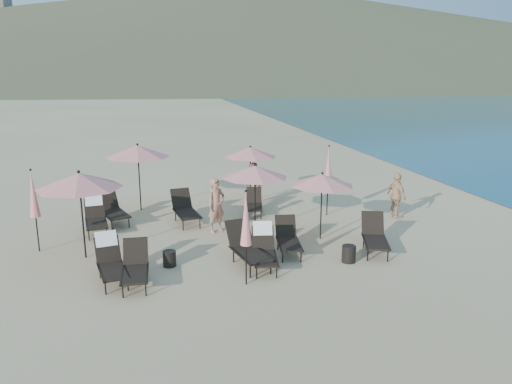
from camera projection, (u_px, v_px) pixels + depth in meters
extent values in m
plane|color=#D6BA8C|center=(276.00, 261.00, 13.80)|extent=(800.00, 800.00, 0.00)
cone|color=brown|center=(242.00, 30.00, 303.77)|extent=(690.00, 690.00, 55.00)
cone|color=brown|center=(409.00, 52.00, 363.22)|extent=(280.00, 280.00, 32.00)
cube|color=beige|center=(64.00, 43.00, 292.43)|extent=(18.00, 16.00, 38.00)
cube|color=black|center=(113.00, 271.00, 12.22)|extent=(0.84, 1.30, 0.05)
cube|color=black|center=(108.00, 249.00, 12.86)|extent=(0.69, 0.56, 0.62)
cylinder|color=black|center=(105.00, 288.00, 11.72)|extent=(0.04, 0.04, 0.34)
cylinder|color=black|center=(100.00, 272.00, 12.63)|extent=(0.04, 0.04, 0.34)
cylinder|color=black|center=(128.00, 284.00, 11.92)|extent=(0.04, 0.04, 0.34)
cylinder|color=black|center=(121.00, 269.00, 12.84)|extent=(0.04, 0.04, 0.34)
cube|color=black|center=(100.00, 272.00, 12.14)|extent=(0.30, 1.33, 0.04)
cube|color=black|center=(125.00, 268.00, 12.38)|extent=(0.30, 1.33, 0.04)
cube|color=white|center=(106.00, 239.00, 12.93)|extent=(0.58, 0.38, 0.37)
cube|color=black|center=(135.00, 274.00, 12.03)|extent=(0.67, 1.23, 0.05)
cube|color=black|center=(136.00, 251.00, 12.73)|extent=(0.64, 0.48, 0.62)
cylinder|color=black|center=(123.00, 291.00, 11.55)|extent=(0.04, 0.04, 0.34)
cylinder|color=black|center=(126.00, 273.00, 12.53)|extent=(0.04, 0.04, 0.34)
cylinder|color=black|center=(146.00, 289.00, 11.64)|extent=(0.04, 0.04, 0.34)
cylinder|color=black|center=(147.00, 272.00, 12.62)|extent=(0.04, 0.04, 0.34)
cube|color=black|center=(122.00, 274.00, 12.02)|extent=(0.09, 1.35, 0.04)
cube|color=black|center=(148.00, 272.00, 12.13)|extent=(0.09, 1.35, 0.04)
cube|color=black|center=(252.00, 255.00, 13.20)|extent=(0.94, 1.44, 0.06)
cube|color=black|center=(239.00, 233.00, 13.91)|extent=(0.77, 0.63, 0.69)
cylinder|color=black|center=(250.00, 271.00, 12.64)|extent=(0.04, 0.04, 0.38)
cylinder|color=black|center=(234.00, 256.00, 13.66)|extent=(0.04, 0.04, 0.38)
cylinder|color=black|center=(271.00, 267.00, 12.87)|extent=(0.04, 0.04, 0.38)
cylinder|color=black|center=(253.00, 253.00, 13.89)|extent=(0.04, 0.04, 0.38)
cube|color=black|center=(239.00, 255.00, 13.11)|extent=(0.33, 1.48, 0.04)
cube|color=black|center=(262.00, 252.00, 13.38)|extent=(0.33, 1.48, 0.04)
cube|color=black|center=(265.00, 259.00, 13.04)|extent=(0.80, 1.26, 0.05)
cube|color=black|center=(263.00, 238.00, 13.74)|extent=(0.67, 0.54, 0.61)
cylinder|color=black|center=(257.00, 273.00, 12.60)|extent=(0.04, 0.04, 0.33)
cylinder|color=black|center=(254.00, 258.00, 13.58)|extent=(0.04, 0.04, 0.33)
cylinder|color=black|center=(277.00, 272.00, 12.63)|extent=(0.04, 0.04, 0.33)
cylinder|color=black|center=(273.00, 257.00, 13.61)|extent=(0.04, 0.04, 0.33)
cube|color=black|center=(254.00, 258.00, 13.07)|extent=(0.26, 1.31, 0.04)
cube|color=black|center=(276.00, 257.00, 13.11)|extent=(0.26, 1.31, 0.04)
cube|color=white|center=(263.00, 228.00, 13.82)|extent=(0.57, 0.36, 0.37)
cube|color=black|center=(289.00, 244.00, 14.08)|extent=(0.77, 1.25, 0.05)
cube|color=black|center=(286.00, 226.00, 14.78)|extent=(0.67, 0.53, 0.61)
cylinder|color=black|center=(283.00, 257.00, 13.63)|extent=(0.04, 0.04, 0.33)
cylinder|color=black|center=(278.00, 244.00, 14.61)|extent=(0.04, 0.04, 0.33)
cylinder|color=black|center=(301.00, 256.00, 13.67)|extent=(0.04, 0.04, 0.33)
cylinder|color=black|center=(295.00, 244.00, 14.65)|extent=(0.04, 0.04, 0.33)
cube|color=black|center=(279.00, 244.00, 14.10)|extent=(0.23, 1.32, 0.04)
cube|color=black|center=(299.00, 243.00, 14.15)|extent=(0.23, 1.32, 0.04)
cube|color=black|center=(376.00, 242.00, 14.19)|extent=(1.02, 1.40, 0.05)
cube|color=black|center=(373.00, 223.00, 14.93)|extent=(0.77, 0.66, 0.65)
cylinder|color=black|center=(368.00, 255.00, 13.76)|extent=(0.04, 0.04, 0.36)
cylinder|color=black|center=(364.00, 242.00, 14.80)|extent=(0.04, 0.04, 0.36)
cylinder|color=black|center=(388.00, 256.00, 13.70)|extent=(0.04, 0.04, 0.36)
cylinder|color=black|center=(382.00, 242.00, 14.74)|extent=(0.04, 0.04, 0.36)
cube|color=black|center=(364.00, 241.00, 14.27)|extent=(0.50, 1.35, 0.04)
cube|color=black|center=(387.00, 242.00, 14.20)|extent=(0.50, 1.35, 0.04)
cube|color=black|center=(97.00, 224.00, 15.89)|extent=(0.78, 1.30, 0.05)
cube|color=black|center=(94.00, 208.00, 16.57)|extent=(0.69, 0.54, 0.63)
cylinder|color=black|center=(89.00, 235.00, 15.38)|extent=(0.04, 0.04, 0.35)
cylinder|color=black|center=(88.00, 225.00, 16.34)|extent=(0.04, 0.04, 0.35)
cylinder|color=black|center=(107.00, 233.00, 15.56)|extent=(0.04, 0.04, 0.35)
cylinder|color=black|center=(104.00, 224.00, 16.52)|extent=(0.04, 0.04, 0.35)
cube|color=black|center=(86.00, 224.00, 15.83)|extent=(0.22, 1.37, 0.04)
cube|color=black|center=(106.00, 222.00, 16.04)|extent=(0.22, 1.37, 0.04)
cube|color=white|center=(94.00, 200.00, 16.64)|extent=(0.58, 0.36, 0.38)
cube|color=black|center=(115.00, 214.00, 16.85)|extent=(1.07, 1.47, 0.06)
cube|color=black|center=(107.00, 199.00, 17.50)|extent=(0.81, 0.69, 0.68)
cylinder|color=black|center=(112.00, 225.00, 16.30)|extent=(0.04, 0.04, 0.37)
cylinder|color=black|center=(102.00, 217.00, 17.23)|extent=(0.04, 0.04, 0.37)
cylinder|color=black|center=(129.00, 223.00, 16.59)|extent=(0.04, 0.04, 0.37)
cylinder|color=black|center=(119.00, 214.00, 17.53)|extent=(0.04, 0.04, 0.37)
cube|color=black|center=(105.00, 215.00, 16.72)|extent=(0.52, 1.42, 0.04)
cube|color=black|center=(124.00, 212.00, 17.06)|extent=(0.52, 1.42, 0.04)
cube|color=black|center=(187.00, 214.00, 16.87)|extent=(0.86, 1.39, 0.05)
cube|color=black|center=(181.00, 199.00, 17.59)|extent=(0.74, 0.59, 0.67)
cylinder|color=black|center=(183.00, 225.00, 16.33)|extent=(0.04, 0.04, 0.37)
cylinder|color=black|center=(176.00, 216.00, 17.34)|extent=(0.04, 0.04, 0.37)
cylinder|color=black|center=(200.00, 223.00, 16.53)|extent=(0.04, 0.04, 0.37)
cylinder|color=black|center=(191.00, 214.00, 17.54)|extent=(0.04, 0.04, 0.37)
cube|color=black|center=(177.00, 214.00, 16.80)|extent=(0.26, 1.46, 0.04)
cube|color=black|center=(196.00, 212.00, 17.04)|extent=(0.26, 1.46, 0.04)
cube|color=black|center=(254.00, 207.00, 17.95)|extent=(0.77, 1.17, 0.04)
cube|color=black|center=(254.00, 195.00, 18.59)|extent=(0.63, 0.52, 0.56)
cylinder|color=black|center=(248.00, 215.00, 17.55)|extent=(0.03, 0.03, 0.31)
cylinder|color=black|center=(248.00, 208.00, 18.45)|extent=(0.03, 0.03, 0.31)
cylinder|color=black|center=(261.00, 215.00, 17.56)|extent=(0.03, 0.03, 0.31)
cylinder|color=black|center=(260.00, 208.00, 18.46)|extent=(0.03, 0.03, 0.31)
cube|color=black|center=(247.00, 207.00, 17.99)|extent=(0.29, 1.20, 0.04)
cube|color=black|center=(262.00, 206.00, 18.00)|extent=(0.29, 1.20, 0.04)
cylinder|color=black|center=(83.00, 218.00, 13.77)|extent=(0.05, 0.05, 2.33)
cone|color=#E38083|center=(79.00, 181.00, 13.52)|extent=(2.33, 2.33, 0.42)
sphere|color=black|center=(78.00, 172.00, 13.46)|extent=(0.09, 0.09, 0.09)
cylinder|color=black|center=(255.00, 201.00, 15.89)|extent=(0.04, 0.04, 2.12)
cone|color=#E38083|center=(255.00, 172.00, 15.66)|extent=(2.12, 2.12, 0.38)
sphere|color=black|center=(255.00, 165.00, 15.61)|extent=(0.08, 0.08, 0.08)
cylinder|color=black|center=(321.00, 208.00, 15.34)|extent=(0.04, 0.04, 1.98)
cone|color=#E38083|center=(322.00, 180.00, 15.12)|extent=(1.98, 1.98, 0.36)
sphere|color=black|center=(322.00, 173.00, 15.07)|extent=(0.08, 0.08, 0.08)
cylinder|color=black|center=(139.00, 179.00, 18.47)|extent=(0.05, 0.05, 2.34)
cone|color=#E38083|center=(138.00, 151.00, 18.21)|extent=(2.34, 2.34, 0.42)
sphere|color=black|center=(137.00, 144.00, 18.15)|extent=(0.09, 0.09, 0.09)
cylinder|color=black|center=(250.00, 176.00, 19.72)|extent=(0.04, 0.04, 2.08)
cone|color=#E38083|center=(250.00, 152.00, 19.49)|extent=(2.08, 2.08, 0.38)
sphere|color=black|center=(250.00, 147.00, 19.44)|extent=(0.08, 0.08, 0.08)
cylinder|color=black|center=(246.00, 265.00, 12.18)|extent=(0.04, 0.04, 1.03)
cone|color=#E38083|center=(246.00, 219.00, 11.90)|extent=(0.28, 0.28, 1.32)
sphere|color=black|center=(246.00, 191.00, 11.73)|extent=(0.07, 0.07, 0.07)
cylinder|color=black|center=(327.00, 200.00, 17.99)|extent=(0.04, 0.04, 1.10)
cone|color=#E38083|center=(328.00, 166.00, 17.68)|extent=(0.30, 0.30, 1.40)
sphere|color=black|center=(329.00, 146.00, 17.51)|extent=(0.07, 0.07, 0.07)
cylinder|color=black|center=(38.00, 234.00, 14.40)|extent=(0.04, 0.04, 1.05)
cone|color=#E38083|center=(33.00, 194.00, 14.11)|extent=(0.29, 0.29, 1.34)
sphere|color=black|center=(30.00, 170.00, 13.94)|extent=(0.07, 0.07, 0.07)
cylinder|color=black|center=(169.00, 259.00, 13.39)|extent=(0.36, 0.36, 0.43)
cylinder|color=black|center=(349.00, 254.00, 13.67)|extent=(0.38, 0.38, 0.47)
imported|color=#A8705B|center=(216.00, 205.00, 16.05)|extent=(0.77, 0.69, 1.78)
imported|color=#97604E|center=(253.00, 184.00, 19.22)|extent=(0.64, 0.82, 1.67)
imported|color=tan|center=(397.00, 196.00, 17.57)|extent=(0.55, 1.01, 1.63)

